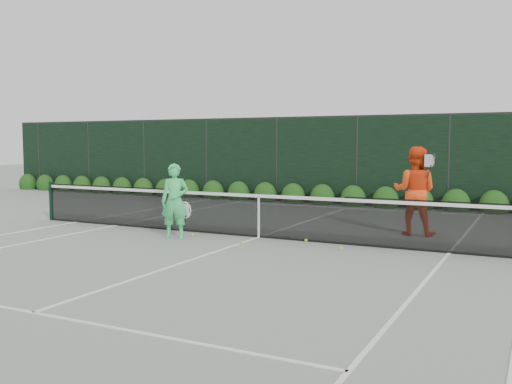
% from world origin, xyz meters
% --- Properties ---
extents(ground, '(80.00, 80.00, 0.00)m').
position_xyz_m(ground, '(0.00, 0.00, 0.00)').
color(ground, gray).
rests_on(ground, ground).
extents(tennis_net, '(12.90, 0.10, 1.07)m').
position_xyz_m(tennis_net, '(-0.02, 0.00, 0.53)').
color(tennis_net, black).
rests_on(tennis_net, ground).
extents(player_woman, '(0.72, 0.61, 1.68)m').
position_xyz_m(player_woman, '(-1.62, -0.94, 0.84)').
color(player_woman, '#3FD873').
rests_on(player_woman, ground).
extents(player_man, '(1.01, 0.79, 2.05)m').
position_xyz_m(player_man, '(3.05, 1.96, 1.02)').
color(player_man, '#FE4715').
rests_on(player_man, ground).
extents(court_lines, '(11.03, 23.83, 0.01)m').
position_xyz_m(court_lines, '(0.00, 0.00, 0.01)').
color(court_lines, white).
rests_on(court_lines, ground).
extents(windscreen_fence, '(32.00, 21.07, 3.06)m').
position_xyz_m(windscreen_fence, '(0.00, -2.71, 1.51)').
color(windscreen_fence, black).
rests_on(windscreen_fence, ground).
extents(hedge_row, '(31.66, 0.65, 0.94)m').
position_xyz_m(hedge_row, '(-0.00, 7.15, 0.23)').
color(hedge_row, '#113A10').
rests_on(hedge_row, ground).
extents(tennis_balls, '(3.63, 1.14, 0.07)m').
position_xyz_m(tennis_balls, '(0.52, -0.39, 0.03)').
color(tennis_balls, '#CCD930').
rests_on(tennis_balls, ground).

